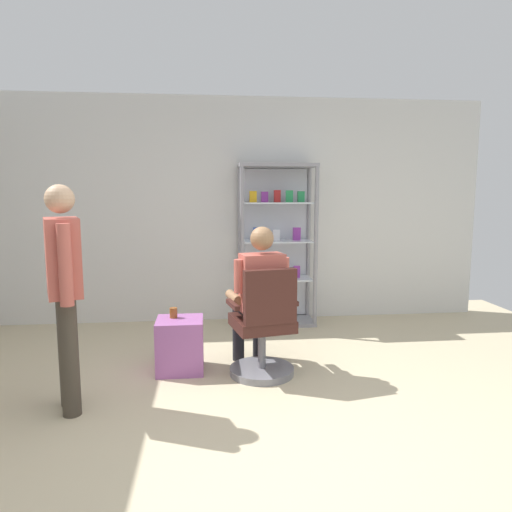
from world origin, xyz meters
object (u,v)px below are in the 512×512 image
(office_chair, at_px, (264,332))
(seated_shopkeeper, at_px, (258,292))
(storage_crate, at_px, (180,345))
(standing_customer, at_px, (64,284))
(display_cabinet_main, at_px, (276,243))
(tea_glass, at_px, (173,313))

(office_chair, relative_size, seated_shopkeeper, 0.74)
(storage_crate, height_order, standing_customer, standing_customer)
(display_cabinet_main, height_order, storage_crate, display_cabinet_main)
(office_chair, distance_m, storage_crate, 0.77)
(tea_glass, relative_size, standing_customer, 0.06)
(display_cabinet_main, relative_size, storage_crate, 4.05)
(standing_customer, bearing_deg, tea_glass, 46.23)
(seated_shopkeeper, xyz_separation_m, standing_customer, (-1.44, -0.62, 0.22))
(storage_crate, distance_m, tea_glass, 0.29)
(seated_shopkeeper, height_order, tea_glass, seated_shopkeeper)
(storage_crate, height_order, tea_glass, tea_glass)
(storage_crate, xyz_separation_m, standing_customer, (-0.75, -0.67, 0.70))
(display_cabinet_main, relative_size, tea_glass, 20.90)
(office_chair, xyz_separation_m, seated_shopkeeper, (-0.03, 0.16, 0.32))
(seated_shopkeeper, bearing_deg, standing_customer, -156.60)
(office_chair, bearing_deg, standing_customer, -162.54)
(display_cabinet_main, xyz_separation_m, office_chair, (-0.35, -1.67, -0.57))
(storage_crate, bearing_deg, standing_customer, -138.26)
(display_cabinet_main, relative_size, standing_customer, 1.17)
(display_cabinet_main, relative_size, seated_shopkeeper, 1.47)
(storage_crate, bearing_deg, office_chair, -16.20)
(office_chair, distance_m, tea_glass, 0.83)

